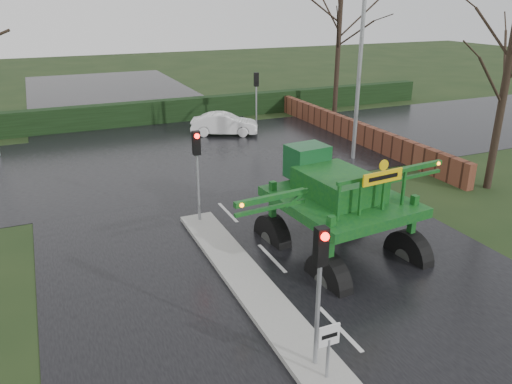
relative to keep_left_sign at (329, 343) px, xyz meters
name	(u,v)px	position (x,y,z in m)	size (l,w,h in m)	color
ground	(339,329)	(1.30, 1.50, -1.06)	(140.00, 140.00, 0.00)	black
road_main	(211,195)	(1.30, 11.50, -1.05)	(14.00, 80.00, 0.02)	black
road_cross	(174,157)	(1.30, 17.50, -1.05)	(80.00, 12.00, 0.02)	black
median_island	(246,280)	(0.00, 4.50, -0.97)	(1.20, 10.00, 0.16)	gray
hedge_row	(142,113)	(1.30, 25.50, -0.31)	(44.00, 0.90, 1.50)	black
brick_wall	(344,127)	(11.80, 17.50, -0.46)	(0.40, 20.00, 1.20)	#592D1E
keep_left_sign	(329,343)	(0.00, 0.00, 0.00)	(0.50, 0.07, 1.35)	gray
traffic_signal_near	(320,268)	(0.00, 0.49, 1.53)	(0.26, 0.33, 3.52)	gray
traffic_signal_mid	(197,157)	(0.00, 8.99, 1.53)	(0.26, 0.33, 3.52)	gray
traffic_signal_far	(256,88)	(7.80, 21.51, 1.53)	(0.26, 0.33, 3.52)	gray
street_light_right	(356,39)	(9.49, 13.50, 4.93)	(3.85, 0.30, 10.00)	gray
tree_right_near	(508,68)	(12.80, 7.50, 4.14)	(5.60, 5.60, 9.64)	black
tree_right_far	(340,20)	(14.30, 22.50, 5.44)	(7.00, 7.00, 12.05)	black
crop_sprayer	(327,214)	(2.18, 3.75, 1.06)	(8.01, 5.31, 4.49)	black
white_sedan	(225,135)	(5.35, 20.75, -1.06)	(1.40, 4.01, 1.32)	white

